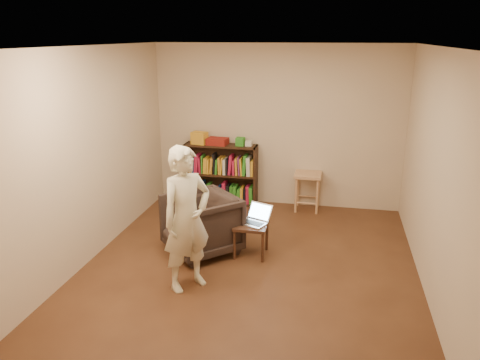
% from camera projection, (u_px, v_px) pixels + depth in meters
% --- Properties ---
extents(floor, '(4.50, 4.50, 0.00)m').
position_uv_depth(floor, '(251.00, 263.00, 5.81)').
color(floor, '#402314').
rests_on(floor, ground).
extents(ceiling, '(4.50, 4.50, 0.00)m').
position_uv_depth(ceiling, '(253.00, 46.00, 5.03)').
color(ceiling, white).
rests_on(ceiling, wall_back).
extents(wall_back, '(4.00, 0.00, 4.00)m').
position_uv_depth(wall_back, '(277.00, 127.00, 7.52)').
color(wall_back, '#C2AB93').
rests_on(wall_back, floor).
extents(wall_left, '(0.00, 4.50, 4.50)m').
position_uv_depth(wall_left, '(94.00, 154.00, 5.81)').
color(wall_left, '#C2AB93').
rests_on(wall_left, floor).
extents(wall_right, '(0.00, 4.50, 4.50)m').
position_uv_depth(wall_right, '(434.00, 173.00, 5.03)').
color(wall_right, '#C2AB93').
rests_on(wall_right, floor).
extents(bookshelf, '(1.20, 0.30, 1.00)m').
position_uv_depth(bookshelf, '(221.00, 177.00, 7.81)').
color(bookshelf, black).
rests_on(bookshelf, floor).
extents(box_yellow, '(0.27, 0.22, 0.20)m').
position_uv_depth(box_yellow, '(199.00, 138.00, 7.65)').
color(box_yellow, gold).
rests_on(box_yellow, bookshelf).
extents(red_cloth, '(0.35, 0.28, 0.11)m').
position_uv_depth(red_cloth, '(217.00, 141.00, 7.61)').
color(red_cloth, maroon).
rests_on(red_cloth, bookshelf).
extents(box_green, '(0.14, 0.14, 0.13)m').
position_uv_depth(box_green, '(240.00, 142.00, 7.54)').
color(box_green, '#2C7F21').
rests_on(box_green, bookshelf).
extents(box_white, '(0.11, 0.11, 0.08)m').
position_uv_depth(box_white, '(249.00, 143.00, 7.53)').
color(box_white, beige).
rests_on(box_white, bookshelf).
extents(stool, '(0.42, 0.42, 0.61)m').
position_uv_depth(stool, '(308.00, 181.00, 7.45)').
color(stool, '#A97952').
rests_on(stool, floor).
extents(armchair, '(1.18, 1.18, 0.77)m').
position_uv_depth(armchair, '(201.00, 224.00, 6.01)').
color(armchair, '#322621').
rests_on(armchair, floor).
extents(side_table, '(0.41, 0.41, 0.42)m').
position_uv_depth(side_table, '(251.00, 229.00, 5.95)').
color(side_table, black).
rests_on(side_table, floor).
extents(laptop, '(0.44, 0.45, 0.22)m').
position_uv_depth(laptop, '(256.00, 218.00, 5.97)').
color(laptop, silver).
rests_on(laptop, side_table).
extents(person, '(0.67, 0.70, 1.62)m').
position_uv_depth(person, '(187.00, 219.00, 5.06)').
color(person, beige).
rests_on(person, floor).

